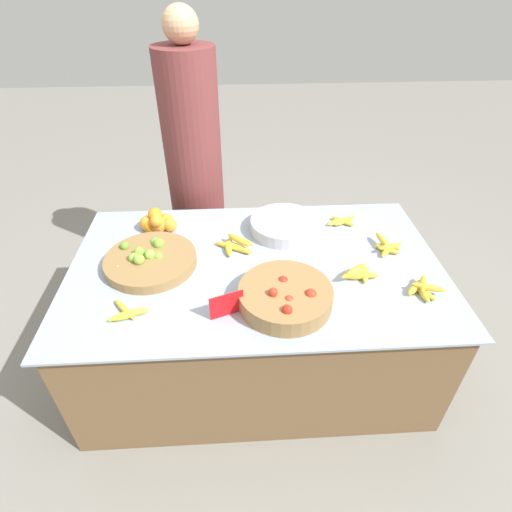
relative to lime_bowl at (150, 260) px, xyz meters
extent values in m
plane|color=gray|center=(0.50, -0.03, -0.69)|extent=(12.00, 12.00, 0.00)
cube|color=brown|center=(0.50, -0.03, -0.36)|extent=(1.68, 1.02, 0.65)
cube|color=#99A8BC|center=(0.50, -0.03, -0.03)|extent=(1.75, 1.07, 0.01)
cylinder|color=olive|center=(0.00, 0.00, 0.00)|extent=(0.43, 0.43, 0.05)
sphere|color=#89BC42|center=(0.00, 0.00, 0.03)|extent=(0.05, 0.05, 0.05)
sphere|color=#7AB238|center=(0.04, 0.00, 0.02)|extent=(0.05, 0.05, 0.05)
sphere|color=#6BA333|center=(0.03, 0.01, 0.01)|extent=(0.05, 0.05, 0.05)
sphere|color=#89BC42|center=(0.01, 0.12, 0.01)|extent=(0.05, 0.05, 0.05)
sphere|color=#7AB238|center=(-0.05, 0.02, 0.03)|extent=(0.05, 0.05, 0.05)
sphere|color=#7AB238|center=(0.03, 0.09, 0.03)|extent=(0.05, 0.05, 0.05)
sphere|color=#89BC42|center=(-0.05, 0.00, 0.00)|extent=(0.05, 0.05, 0.05)
sphere|color=#89BC42|center=(-0.07, -0.02, 0.03)|extent=(0.05, 0.05, 0.05)
sphere|color=#89BC42|center=(-0.13, -0.07, 0.00)|extent=(0.05, 0.05, 0.05)
sphere|color=#6BA333|center=(-0.13, 0.08, 0.03)|extent=(0.04, 0.04, 0.04)
sphere|color=#89BC42|center=(-0.04, -0.04, 0.04)|extent=(0.05, 0.05, 0.05)
sphere|color=#7AB238|center=(0.00, 0.01, -0.01)|extent=(0.04, 0.04, 0.04)
cylinder|color=olive|center=(0.60, -0.30, 0.01)|extent=(0.39, 0.39, 0.08)
sphere|color=red|center=(0.70, -0.33, 0.04)|extent=(0.05, 0.05, 0.05)
sphere|color=red|center=(0.59, -0.42, 0.05)|extent=(0.04, 0.04, 0.04)
sphere|color=red|center=(0.71, -0.27, 0.03)|extent=(0.04, 0.04, 0.04)
sphere|color=red|center=(0.62, -0.30, 0.02)|extent=(0.05, 0.05, 0.05)
sphere|color=red|center=(0.61, -0.35, 0.04)|extent=(0.04, 0.04, 0.04)
sphere|color=red|center=(0.60, -0.24, 0.04)|extent=(0.05, 0.05, 0.05)
sphere|color=red|center=(0.60, -0.30, 0.03)|extent=(0.04, 0.04, 0.04)
sphere|color=red|center=(0.55, -0.33, 0.06)|extent=(0.04, 0.04, 0.04)
sphere|color=red|center=(0.54, -0.28, 0.02)|extent=(0.04, 0.04, 0.04)
sphere|color=red|center=(0.60, -0.30, 0.02)|extent=(0.05, 0.05, 0.05)
sphere|color=red|center=(0.59, -0.30, 0.01)|extent=(0.05, 0.05, 0.05)
sphere|color=red|center=(0.59, -0.43, 0.02)|extent=(0.05, 0.05, 0.05)
sphere|color=red|center=(0.59, -0.30, 0.01)|extent=(0.04, 0.04, 0.04)
sphere|color=red|center=(0.60, -0.37, 0.01)|extent=(0.05, 0.05, 0.05)
sphere|color=red|center=(0.70, -0.33, 0.02)|extent=(0.04, 0.04, 0.04)
sphere|color=orange|center=(0.04, 0.33, 0.01)|extent=(0.08, 0.08, 0.08)
sphere|color=orange|center=(0.01, 0.28, 0.01)|extent=(0.08, 0.08, 0.08)
sphere|color=orange|center=(-0.06, 0.30, 0.01)|extent=(0.08, 0.08, 0.08)
sphere|color=orange|center=(-0.04, 0.35, 0.01)|extent=(0.07, 0.07, 0.07)
sphere|color=orange|center=(0.00, 0.32, 0.01)|extent=(0.07, 0.07, 0.07)
sphere|color=orange|center=(-0.04, 0.29, 0.01)|extent=(0.07, 0.07, 0.07)
sphere|color=orange|center=(0.06, 0.29, 0.01)|extent=(0.07, 0.07, 0.07)
sphere|color=orange|center=(-0.01, 0.31, 0.06)|extent=(0.07, 0.07, 0.07)
sphere|color=orange|center=(0.00, 0.26, 0.05)|extent=(0.07, 0.07, 0.07)
cylinder|color=silver|center=(0.67, 0.25, 0.01)|extent=(0.36, 0.36, 0.07)
cube|color=red|center=(0.36, -0.35, 0.03)|extent=(0.14, 0.05, 0.11)
ellipsoid|color=gold|center=(0.41, 0.09, -0.01)|extent=(0.14, 0.12, 0.03)
ellipsoid|color=gold|center=(0.43, 0.08, -0.01)|extent=(0.13, 0.07, 0.03)
ellipsoid|color=gold|center=(0.37, 0.08, -0.01)|extent=(0.05, 0.13, 0.03)
ellipsoid|color=gold|center=(0.37, 0.11, -0.01)|extent=(0.04, 0.15, 0.03)
ellipsoid|color=gold|center=(0.37, 0.11, -0.01)|extent=(0.15, 0.10, 0.03)
ellipsoid|color=gold|center=(0.44, 0.11, 0.01)|extent=(0.12, 0.10, 0.03)
ellipsoid|color=gold|center=(0.42, 0.12, 0.02)|extent=(0.13, 0.13, 0.03)
ellipsoid|color=gold|center=(1.16, 0.06, -0.01)|extent=(0.12, 0.06, 0.03)
ellipsoid|color=gold|center=(1.14, 0.03, -0.01)|extent=(0.10, 0.11, 0.03)
ellipsoid|color=gold|center=(1.15, 0.03, -0.01)|extent=(0.12, 0.10, 0.03)
ellipsoid|color=gold|center=(1.14, 0.08, 0.01)|extent=(0.05, 0.14, 0.03)
ellipsoid|color=gold|center=(1.16, 0.03, 0.01)|extent=(0.13, 0.06, 0.03)
ellipsoid|color=gold|center=(0.97, -0.15, -0.01)|extent=(0.16, 0.06, 0.03)
ellipsoid|color=gold|center=(0.99, -0.14, -0.01)|extent=(0.06, 0.13, 0.03)
ellipsoid|color=gold|center=(0.96, -0.16, -0.01)|extent=(0.14, 0.05, 0.03)
ellipsoid|color=gold|center=(0.94, -0.15, 0.02)|extent=(0.13, 0.11, 0.04)
ellipsoid|color=gold|center=(0.94, -0.16, 0.01)|extent=(0.15, 0.09, 0.03)
ellipsoid|color=gold|center=(0.97, 0.30, -0.01)|extent=(0.15, 0.08, 0.03)
ellipsoid|color=gold|center=(0.98, 0.31, -0.01)|extent=(0.14, 0.06, 0.03)
ellipsoid|color=gold|center=(0.99, 0.31, -0.01)|extent=(0.12, 0.11, 0.03)
ellipsoid|color=gold|center=(1.00, 0.31, -0.01)|extent=(0.15, 0.10, 0.03)
ellipsoid|color=gold|center=(1.21, -0.28, -0.01)|extent=(0.09, 0.12, 0.03)
ellipsoid|color=gold|center=(1.18, -0.25, -0.01)|extent=(0.12, 0.11, 0.03)
ellipsoid|color=gold|center=(1.20, -0.29, -0.01)|extent=(0.03, 0.11, 0.03)
ellipsoid|color=gold|center=(1.21, -0.25, 0.01)|extent=(0.07, 0.12, 0.03)
ellipsoid|color=gold|center=(1.22, -0.28, 0.01)|extent=(0.14, 0.08, 0.03)
ellipsoid|color=gold|center=(-0.06, -0.34, -0.01)|extent=(0.12, 0.08, 0.03)
ellipsoid|color=gold|center=(-0.04, -0.35, -0.01)|extent=(0.13, 0.08, 0.03)
ellipsoid|color=gold|center=(-0.01, -0.33, -0.01)|extent=(0.12, 0.05, 0.03)
ellipsoid|color=gold|center=(-0.06, -0.31, -0.01)|extent=(0.12, 0.13, 0.03)
cylinder|color=brown|center=(0.17, 0.80, 0.04)|extent=(0.34, 0.34, 1.46)
sphere|color=tan|center=(0.17, 0.80, 0.87)|extent=(0.19, 0.19, 0.19)
camera|label=1|loc=(0.41, -1.51, 1.14)|focal=28.00mm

